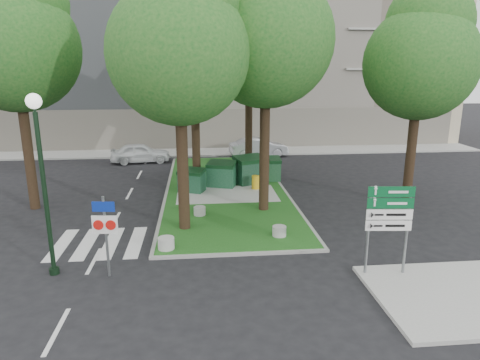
{
  "coord_description": "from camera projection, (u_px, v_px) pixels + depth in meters",
  "views": [
    {
      "loc": [
        -0.88,
        -13.72,
        6.36
      ],
      "look_at": [
        0.74,
        2.65,
        2.0
      ],
      "focal_mm": 32.0,
      "sensor_mm": 36.0,
      "label": 1
    }
  ],
  "objects": [
    {
      "name": "median_kerb",
      "position": [
        226.0,
        190.0,
        22.64
      ],
      "size": [
        6.3,
        16.3,
        0.1
      ],
      "primitive_type": "cube",
      "color": "gray",
      "rests_on": "ground"
    },
    {
      "name": "building_sidewalk",
      "position": [
        210.0,
        152.0,
        32.69
      ],
      "size": [
        42.0,
        3.0,
        0.12
      ],
      "primitive_type": "cube",
      "color": "#999993",
      "rests_on": "ground"
    },
    {
      "name": "bollard_mid",
      "position": [
        200.0,
        211.0,
        18.57
      ],
      "size": [
        0.51,
        0.51,
        0.37
      ],
      "primitive_type": "cylinder",
      "color": "#A4A39E",
      "rests_on": "median_island"
    },
    {
      "name": "tree_median_near_right",
      "position": [
        268.0,
        26.0,
        17.45
      ],
      "size": [
        5.6,
        5.6,
        11.46
      ],
      "color": "black",
      "rests_on": "ground"
    },
    {
      "name": "median_island",
      "position": [
        226.0,
        190.0,
        22.64
      ],
      "size": [
        6.0,
        16.0,
        0.12
      ],
      "primitive_type": "cube",
      "color": "#194F16",
      "rests_on": "ground"
    },
    {
      "name": "tree_median_near_left",
      "position": [
        181.0,
        39.0,
        15.36
      ],
      "size": [
        5.2,
        5.2,
        10.53
      ],
      "color": "black",
      "rests_on": "ground"
    },
    {
      "name": "apartment_building",
      "position": [
        206.0,
        48.0,
        37.87
      ],
      "size": [
        41.0,
        12.0,
        16.0
      ],
      "primitive_type": "cube",
      "color": "#B7AE89",
      "rests_on": "ground"
    },
    {
      "name": "dumpster_c",
      "position": [
        250.0,
        170.0,
        23.59
      ],
      "size": [
        1.98,
        1.72,
        1.54
      ],
      "rotation": [
        0.0,
        0.0,
        0.41
      ],
      "color": "#0F321E",
      "rests_on": "median_island"
    },
    {
      "name": "dumpster_d",
      "position": [
        268.0,
        169.0,
        24.21
      ],
      "size": [
        1.47,
        1.05,
        1.34
      ],
      "rotation": [
        0.0,
        0.0,
        -0.03
      ],
      "color": "#123C1F",
      "rests_on": "median_island"
    },
    {
      "name": "sidewalk_corner",
      "position": [
        463.0,
        296.0,
        12.15
      ],
      "size": [
        5.0,
        4.0,
        0.12
      ],
      "primitive_type": "cube",
      "color": "#999993",
      "rests_on": "ground"
    },
    {
      "name": "ground",
      "position": [
        226.0,
        255.0,
        14.91
      ],
      "size": [
        120.0,
        120.0,
        0.0
      ],
      "primitive_type": "plane",
      "color": "black",
      "rests_on": "ground"
    },
    {
      "name": "tree_median_mid",
      "position": [
        195.0,
        54.0,
        21.75
      ],
      "size": [
        4.8,
        4.8,
        9.99
      ],
      "color": "black",
      "rests_on": "ground"
    },
    {
      "name": "dumpster_a",
      "position": [
        192.0,
        180.0,
        22.01
      ],
      "size": [
        1.56,
        1.35,
        1.21
      ],
      "rotation": [
        0.0,
        0.0,
        -0.4
      ],
      "color": "#0F3821",
      "rests_on": "median_island"
    },
    {
      "name": "litter_bin",
      "position": [
        256.0,
        182.0,
        22.51
      ],
      "size": [
        0.41,
        0.41,
        0.72
      ],
      "primitive_type": "cylinder",
      "color": "gold",
      "rests_on": "median_island"
    },
    {
      "name": "car_silver",
      "position": [
        259.0,
        147.0,
        31.14
      ],
      "size": [
        4.35,
        1.99,
        1.38
      ],
      "primitive_type": "imported",
      "rotation": [
        0.0,
        0.0,
        1.7
      ],
      "color": "#A3A5AB",
      "rests_on": "ground"
    },
    {
      "name": "directional_sign",
      "position": [
        389.0,
        216.0,
        12.94
      ],
      "size": [
        1.4,
        0.2,
        2.81
      ],
      "rotation": [
        0.0,
        0.0,
        -0.09
      ],
      "color": "slate",
      "rests_on": "sidewalk_corner"
    },
    {
      "name": "tree_street_left",
      "position": [
        16.0,
        35.0,
        17.98
      ],
      "size": [
        5.4,
        5.4,
        11.0
      ],
      "color": "black",
      "rests_on": "ground"
    },
    {
      "name": "bollard_right",
      "position": [
        279.0,
        231.0,
        16.28
      ],
      "size": [
        0.53,
        0.53,
        0.38
      ],
      "primitive_type": "cylinder",
      "color": "#A3A29D",
      "rests_on": "median_island"
    },
    {
      "name": "zebra_crossing",
      "position": [
        124.0,
        242.0,
        16.0
      ],
      "size": [
        5.0,
        3.0,
        0.01
      ],
      "primitive_type": "cube",
      "color": "silver",
      "rests_on": "ground"
    },
    {
      "name": "tree_street_right",
      "position": [
        423.0,
        52.0,
        18.85
      ],
      "size": [
        5.0,
        5.0,
        10.06
      ],
      "color": "black",
      "rests_on": "ground"
    },
    {
      "name": "street_lamp",
      "position": [
        41.0,
        165.0,
        12.67
      ],
      "size": [
        0.45,
        0.45,
        5.64
      ],
      "color": "black",
      "rests_on": "ground"
    },
    {
      "name": "traffic_sign_pole",
      "position": [
        105.0,
        226.0,
        13.01
      ],
      "size": [
        0.78,
        0.13,
        2.62
      ],
      "rotation": [
        0.0,
        0.0,
        -0.11
      ],
      "color": "slate",
      "rests_on": "ground"
    },
    {
      "name": "bollard_left",
      "position": [
        166.0,
        243.0,
        15.11
      ],
      "size": [
        0.58,
        0.58,
        0.41
      ],
      "primitive_type": "cylinder",
      "color": "#AAABA5",
      "rests_on": "median_island"
    },
    {
      "name": "dumpster_b",
      "position": [
        222.0,
        174.0,
        22.96
      ],
      "size": [
        1.74,
        1.45,
        1.38
      ],
      "rotation": [
        0.0,
        0.0,
        -0.32
      ],
      "color": "#134227",
      "rests_on": "median_island"
    },
    {
      "name": "car_white",
      "position": [
        140.0,
        153.0,
        29.19
      ],
      "size": [
        4.12,
        2.04,
        1.35
      ],
      "primitive_type": "imported",
      "rotation": [
        0.0,
        0.0,
        1.69
      ],
      "color": "silver",
      "rests_on": "ground"
    },
    {
      "name": "tree_median_far",
      "position": [
        251.0,
        32.0,
        24.6
      ],
      "size": [
        5.8,
        5.8,
        11.93
      ],
      "color": "black",
      "rests_on": "ground"
    }
  ]
}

